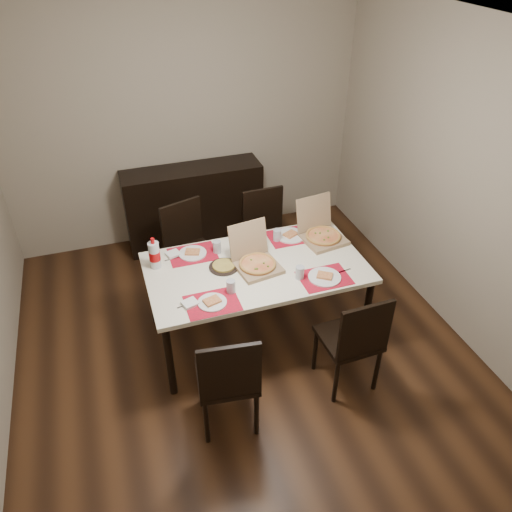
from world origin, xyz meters
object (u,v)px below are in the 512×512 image
dining_table (256,272)px  pizza_box_center (256,261)px  dip_bowl (258,254)px  chair_far_right (267,231)px  chair_far_left (189,245)px  sideboard (194,206)px  chair_near_right (354,339)px  chair_near_left (228,378)px  soda_bottle (155,255)px

dining_table → pizza_box_center: 0.12m
dip_bowl → chair_far_right: bearing=65.0°
chair_far_left → chair_far_right: size_ratio=1.00×
sideboard → dining_table: sideboard is taller
chair_near_right → chair_far_right: 1.65m
sideboard → chair_near_right: (0.68, -2.50, 0.06)m
chair_near_right → dip_bowl: 1.08m
chair_near_left → chair_far_right: same height
chair_near_right → dining_table: bearing=122.2°
chair_far_right → pizza_box_center: (-0.39, -0.84, 0.29)m
pizza_box_center → chair_far_right: bearing=64.8°
soda_bottle → chair_near_right: bearing=-39.3°
dining_table → chair_near_right: 0.97m
chair_near_right → chair_far_left: size_ratio=1.00×
pizza_box_center → sideboard: bearing=95.5°
chair_far_left → soda_bottle: (-0.38, -0.58, 0.36)m
dining_table → chair_near_right: size_ratio=1.94×
dining_table → chair_near_left: (-0.50, -0.88, -0.17)m
sideboard → dip_bowl: size_ratio=13.35×
pizza_box_center → dip_bowl: pizza_box_center is taller
sideboard → chair_near_right: bearing=-74.9°
dining_table → chair_near_right: bearing=-57.8°
chair_near_right → pizza_box_center: pizza_box_center is taller
dining_table → sideboard: bearing=95.6°
chair_far_left → dip_bowl: 0.88m
pizza_box_center → dip_bowl: (0.07, 0.15, -0.04)m
dining_table → chair_far_right: bearing=64.9°
chair_near_left → chair_far_left: 1.72m
chair_far_right → dip_bowl: (-0.32, -0.69, 0.25)m
sideboard → soda_bottle: 1.62m
sideboard → pizza_box_center: bearing=-84.5°
chair_far_left → dip_bowl: size_ratio=8.28×
sideboard → chair_near_left: bearing=-97.3°
chair_far_right → dining_table: bearing=-115.1°
dining_table → chair_far_right: 0.94m
chair_near_right → chair_far_left: 1.88m
chair_far_left → chair_far_right: same height
chair_near_left → chair_far_right: 1.93m
chair_near_left → dining_table: bearing=60.5°
chair_near_right → chair_far_right: bearing=94.2°
sideboard → chair_far_right: size_ratio=1.61×
pizza_box_center → soda_bottle: 0.82m
dining_table → chair_far_left: 0.94m
dining_table → chair_far_right: size_ratio=1.94×
chair_far_left → sideboard: bearing=74.6°
chair_near_left → dip_bowl: bearing=61.0°
sideboard → soda_bottle: soda_bottle is taller
soda_bottle → pizza_box_center: bearing=-18.2°
dip_bowl → sideboard: bearing=98.6°
pizza_box_center → chair_far_left: bearing=115.4°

